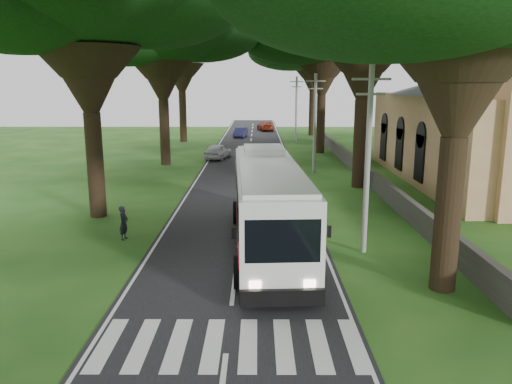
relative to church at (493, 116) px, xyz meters
The scene contains 18 objects.
ground 28.42m from the church, 129.66° to the right, with size 140.00×140.00×0.00m, color #1B4A15.
road 18.84m from the church, 169.06° to the left, with size 8.00×120.00×0.04m, color black.
crosswalk 29.96m from the church, 127.19° to the right, with size 8.00×3.00×0.01m, color silver.
property_wall 10.16m from the church, 164.52° to the left, with size 0.35×50.00×1.20m, color #383533.
church is the anchor object (origin of this frame).
pole_near 19.88m from the church, 128.50° to the right, with size 1.60×0.24×8.00m.
pole_mid 13.16m from the church, 160.19° to the left, with size 1.60×0.24×8.00m.
pole_far 27.41m from the church, 116.82° to the left, with size 1.60×0.24×8.00m.
tree_l_midb 27.58m from the church, 161.57° to the left, with size 14.11×14.11×14.81m.
tree_l_far 38.11m from the church, 134.90° to the left, with size 12.77×12.77×15.45m.
tree_r_mida 12.51m from the church, behind, with size 13.53×13.53×15.49m.
tree_r_midb 20.77m from the church, 122.20° to the left, with size 14.84×14.84×15.47m.
tree_r_far 36.46m from the church, 105.20° to the left, with size 16.28×16.28×15.83m.
coach_bus 22.53m from the church, 137.76° to the right, with size 3.57×13.15×3.84m.
distant_car_a 24.28m from the church, 150.69° to the left, with size 1.75×4.36×1.49m, color silver.
distant_car_b 37.20m from the church, 121.54° to the left, with size 1.41×4.03×1.33m, color navy.
distant_car_c 44.34m from the church, 111.00° to the left, with size 2.03×4.99×1.45m, color maroon.
pedestrian 27.40m from the church, 149.39° to the right, with size 0.59×0.39×1.62m, color black.
Camera 1 is at (0.87, -14.82, 7.25)m, focal length 35.00 mm.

